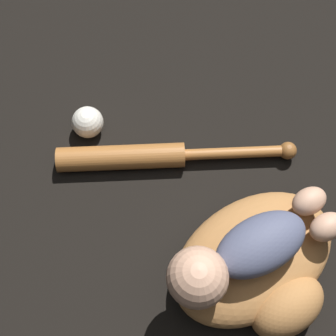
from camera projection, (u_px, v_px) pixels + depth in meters
name	position (u px, v px, depth m)	size (l,w,h in m)	color
ground_plane	(232.00, 266.00, 1.12)	(6.00, 6.00, 0.00)	black
baseball_glove	(259.00, 265.00, 1.07)	(0.38, 0.32, 0.11)	#A8703D
baby_figure	(242.00, 254.00, 0.97)	(0.35, 0.19, 0.11)	#4C516B
baseball_bat	(146.00, 156.00, 1.19)	(0.39, 0.37, 0.05)	#9E602D
baseball	(88.00, 122.00, 1.21)	(0.07, 0.07, 0.07)	silver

